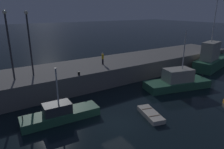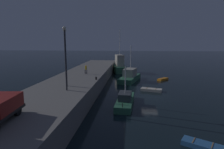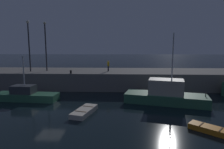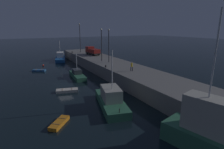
{
  "view_description": "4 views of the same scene",
  "coord_description": "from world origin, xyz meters",
  "px_view_note": "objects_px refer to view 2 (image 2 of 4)",
  "views": [
    {
      "loc": [
        -9.91,
        -14.06,
        10.42
      ],
      "look_at": [
        3.92,
        7.1,
        2.41
      ],
      "focal_mm": 32.94,
      "sensor_mm": 36.0,
      "label": 1
    },
    {
      "loc": [
        -29.3,
        3.04,
        8.55
      ],
      "look_at": [
        5.08,
        6.61,
        2.6
      ],
      "focal_mm": 30.25,
      "sensor_mm": 36.0,
      "label": 2
    },
    {
      "loc": [
        6.98,
        -17.81,
        6.31
      ],
      "look_at": [
        5.88,
        9.43,
        2.39
      ],
      "focal_mm": 30.17,
      "sensor_mm": 36.0,
      "label": 3
    },
    {
      "loc": [
        32.82,
        -7.59,
        10.77
      ],
      "look_at": [
        4.91,
        7.48,
        2.36
      ],
      "focal_mm": 28.9,
      "sensor_mm": 36.0,
      "label": 4
    }
  ],
  "objects_px": {
    "fishing_trawler_red": "(119,66)",
    "lamp_post_central": "(66,53)",
    "dockworker": "(86,69)",
    "bollard_central": "(96,78)",
    "fishing_boat_blue": "(125,100)",
    "dinghy_orange_near": "(151,90)",
    "rowboat_white_mid": "(203,145)",
    "lamp_post_east": "(65,54)",
    "dinghy_red_small": "(163,79)",
    "fishing_boat_orange": "(130,76)"
  },
  "relations": [
    {
      "from": "fishing_boat_blue",
      "to": "dinghy_orange_near",
      "type": "height_order",
      "value": "fishing_boat_blue"
    },
    {
      "from": "rowboat_white_mid",
      "to": "fishing_boat_orange",
      "type": "bearing_deg",
      "value": 13.16
    },
    {
      "from": "fishing_boat_orange",
      "to": "lamp_post_central",
      "type": "xyz_separation_m",
      "value": [
        -16.99,
        8.48,
        6.12
      ]
    },
    {
      "from": "fishing_trawler_red",
      "to": "lamp_post_east",
      "type": "bearing_deg",
      "value": 172.65
    },
    {
      "from": "fishing_boat_orange",
      "to": "rowboat_white_mid",
      "type": "relative_size",
      "value": 2.85
    },
    {
      "from": "fishing_boat_blue",
      "to": "rowboat_white_mid",
      "type": "distance_m",
      "value": 12.12
    },
    {
      "from": "dinghy_orange_near",
      "to": "bollard_central",
      "type": "bearing_deg",
      "value": 111.54
    },
    {
      "from": "fishing_boat_blue",
      "to": "dinghy_orange_near",
      "type": "relative_size",
      "value": 2.0
    },
    {
      "from": "fishing_boat_orange",
      "to": "dinghy_red_small",
      "type": "xyz_separation_m",
      "value": [
        1.59,
        -7.51,
        -0.79
      ]
    },
    {
      "from": "fishing_boat_orange",
      "to": "dinghy_orange_near",
      "type": "distance_m",
      "value": 9.5
    },
    {
      "from": "dinghy_red_small",
      "to": "lamp_post_central",
      "type": "distance_m",
      "value": 25.47
    },
    {
      "from": "fishing_boat_blue",
      "to": "dinghy_orange_near",
      "type": "xyz_separation_m",
      "value": [
        7.92,
        -4.36,
        -0.42
      ]
    },
    {
      "from": "lamp_post_east",
      "to": "dockworker",
      "type": "height_order",
      "value": "lamp_post_east"
    },
    {
      "from": "fishing_boat_blue",
      "to": "dinghy_red_small",
      "type": "xyz_separation_m",
      "value": [
        18.15,
        -7.96,
        -0.44
      ]
    },
    {
      "from": "dinghy_red_small",
      "to": "lamp_post_central",
      "type": "bearing_deg",
      "value": 139.29
    },
    {
      "from": "fishing_boat_orange",
      "to": "dockworker",
      "type": "distance_m",
      "value": 11.13
    },
    {
      "from": "fishing_boat_blue",
      "to": "bollard_central",
      "type": "distance_m",
      "value": 6.82
    },
    {
      "from": "fishing_boat_blue",
      "to": "lamp_post_east",
      "type": "relative_size",
      "value": 0.98
    },
    {
      "from": "rowboat_white_mid",
      "to": "bollard_central",
      "type": "relative_size",
      "value": 7.2
    },
    {
      "from": "dinghy_orange_near",
      "to": "rowboat_white_mid",
      "type": "height_order",
      "value": "dinghy_orange_near"
    },
    {
      "from": "rowboat_white_mid",
      "to": "lamp_post_east",
      "type": "distance_m",
      "value": 17.21
    },
    {
      "from": "dinghy_orange_near",
      "to": "dockworker",
      "type": "distance_m",
      "value": 12.67
    },
    {
      "from": "bollard_central",
      "to": "dinghy_red_small",
      "type": "bearing_deg",
      "value": -42.73
    },
    {
      "from": "dockworker",
      "to": "bollard_central",
      "type": "relative_size",
      "value": 3.77
    },
    {
      "from": "fishing_boat_blue",
      "to": "dinghy_red_small",
      "type": "distance_m",
      "value": 19.82
    },
    {
      "from": "lamp_post_central",
      "to": "lamp_post_east",
      "type": "bearing_deg",
      "value": -161.09
    },
    {
      "from": "fishing_boat_orange",
      "to": "dockworker",
      "type": "height_order",
      "value": "fishing_boat_orange"
    },
    {
      "from": "bollard_central",
      "to": "dinghy_orange_near",
      "type": "bearing_deg",
      "value": -68.46
    },
    {
      "from": "fishing_trawler_red",
      "to": "bollard_central",
      "type": "bearing_deg",
      "value": 175.93
    },
    {
      "from": "fishing_trawler_red",
      "to": "lamp_post_central",
      "type": "distance_m",
      "value": 31.47
    },
    {
      "from": "fishing_boat_orange",
      "to": "lamp_post_central",
      "type": "height_order",
      "value": "lamp_post_central"
    },
    {
      "from": "dinghy_red_small",
      "to": "rowboat_white_mid",
      "type": "bearing_deg",
      "value": 177.41
    },
    {
      "from": "bollard_central",
      "to": "fishing_trawler_red",
      "type": "bearing_deg",
      "value": -4.07
    },
    {
      "from": "rowboat_white_mid",
      "to": "lamp_post_east",
      "type": "xyz_separation_m",
      "value": [
        7.36,
        13.92,
        6.96
      ]
    },
    {
      "from": "fishing_boat_blue",
      "to": "fishing_boat_orange",
      "type": "relative_size",
      "value": 0.81
    },
    {
      "from": "fishing_boat_orange",
      "to": "bollard_central",
      "type": "relative_size",
      "value": 20.52
    },
    {
      "from": "rowboat_white_mid",
      "to": "lamp_post_central",
      "type": "height_order",
      "value": "lamp_post_central"
    },
    {
      "from": "fishing_trawler_red",
      "to": "fishing_boat_orange",
      "type": "distance_m",
      "value": 14.04
    },
    {
      "from": "dinghy_orange_near",
      "to": "bollard_central",
      "type": "height_order",
      "value": "bollard_central"
    },
    {
      "from": "fishing_boat_blue",
      "to": "rowboat_white_mid",
      "type": "bearing_deg",
      "value": -146.5
    },
    {
      "from": "rowboat_white_mid",
      "to": "lamp_post_east",
      "type": "bearing_deg",
      "value": 62.14
    },
    {
      "from": "dinghy_orange_near",
      "to": "lamp_post_central",
      "type": "bearing_deg",
      "value": 124.01
    },
    {
      "from": "rowboat_white_mid",
      "to": "lamp_post_east",
      "type": "relative_size",
      "value": 0.43
    },
    {
      "from": "dinghy_red_small",
      "to": "fishing_boat_orange",
      "type": "bearing_deg",
      "value": 101.97
    },
    {
      "from": "fishing_boat_blue",
      "to": "dockworker",
      "type": "relative_size",
      "value": 4.38
    },
    {
      "from": "fishing_trawler_red",
      "to": "fishing_boat_blue",
      "type": "distance_m",
      "value": 30.31
    },
    {
      "from": "dockworker",
      "to": "bollard_central",
      "type": "height_order",
      "value": "dockworker"
    },
    {
      "from": "fishing_trawler_red",
      "to": "fishing_boat_blue",
      "type": "relative_size",
      "value": 1.59
    },
    {
      "from": "dinghy_orange_near",
      "to": "dinghy_red_small",
      "type": "xyz_separation_m",
      "value": [
        10.22,
        -3.6,
        -0.02
      ]
    },
    {
      "from": "dockworker",
      "to": "bollard_central",
      "type": "xyz_separation_m",
      "value": [
        -5.21,
        -2.92,
        -0.77
      ]
    }
  ]
}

